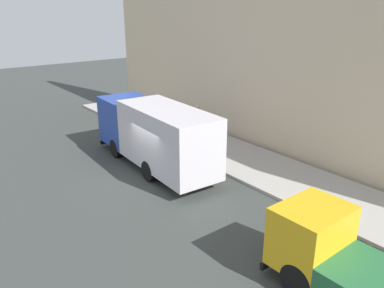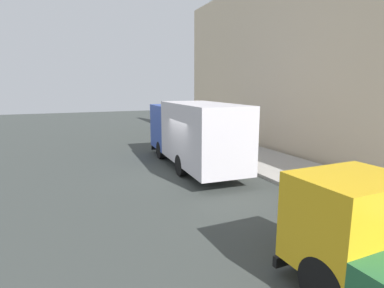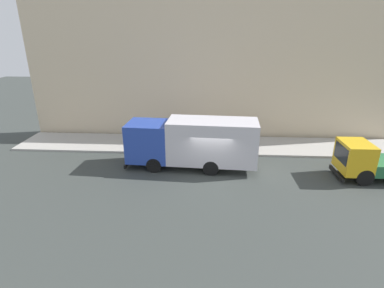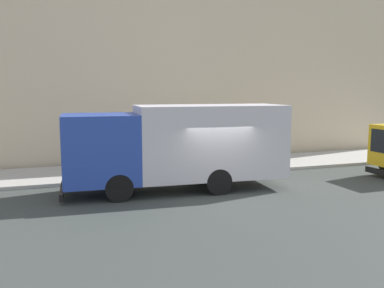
{
  "view_description": "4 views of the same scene",
  "coord_description": "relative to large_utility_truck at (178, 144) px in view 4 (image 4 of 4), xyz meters",
  "views": [
    {
      "loc": [
        -8.56,
        -13.97,
        7.61
      ],
      "look_at": [
        1.77,
        -0.76,
        1.58
      ],
      "focal_mm": 36.13,
      "sensor_mm": 36.0,
      "label": 1
    },
    {
      "loc": [
        -5.0,
        -12.4,
        3.93
      ],
      "look_at": [
        0.73,
        0.74,
        1.27
      ],
      "focal_mm": 28.44,
      "sensor_mm": 36.0,
      "label": 2
    },
    {
      "loc": [
        -17.13,
        0.13,
        8.52
      ],
      "look_at": [
        1.59,
        1.28,
        1.39
      ],
      "focal_mm": 28.18,
      "sensor_mm": 36.0,
      "label": 3
    },
    {
      "loc": [
        -13.85,
        5.65,
        3.83
      ],
      "look_at": [
        1.33,
        0.53,
        1.72
      ],
      "focal_mm": 38.63,
      "sensor_mm": 36.0,
      "label": 4
    }
  ],
  "objects": [
    {
      "name": "large_utility_truck",
      "position": [
        0.0,
        0.0,
        0.0
      ],
      "size": [
        2.8,
        8.51,
        3.24
      ],
      "rotation": [
        0.0,
        0.0,
        -0.06
      ],
      "color": "#2542A6",
      "rests_on": "ground"
    },
    {
      "name": "building_facade",
      "position": [
        6.47,
        -1.2,
        3.69
      ],
      "size": [
        0.5,
        30.0,
        10.97
      ],
      "primitive_type": "cube",
      "color": "beige",
      "rests_on": "ground"
    },
    {
      "name": "sidewalk",
      "position": [
        4.0,
        -1.2,
        -1.72
      ],
      "size": [
        3.92,
        30.0,
        0.14
      ],
      "primitive_type": "cube",
      "color": "#ABA7A0",
      "rests_on": "ground"
    },
    {
      "name": "ground",
      "position": [
        -0.96,
        -1.2,
        -1.79
      ],
      "size": [
        80.0,
        80.0,
        0.0
      ],
      "primitive_type": "plane",
      "color": "#393E3B"
    },
    {
      "name": "pedestrian_walking",
      "position": [
        4.75,
        2.55,
        -0.7
      ],
      "size": [
        0.53,
        0.53,
        1.8
      ],
      "rotation": [
        0.0,
        0.0,
        3.73
      ],
      "color": "brown",
      "rests_on": "sidewalk"
    },
    {
      "name": "street_sign_post",
      "position": [
        2.53,
        0.68,
        -0.18
      ],
      "size": [
        0.44,
        0.08,
        2.47
      ],
      "color": "#4C5156",
      "rests_on": "sidewalk"
    }
  ]
}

